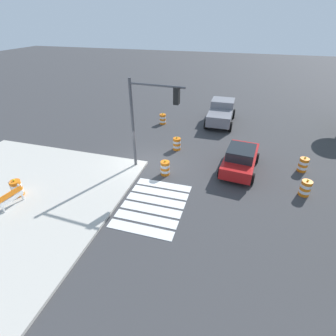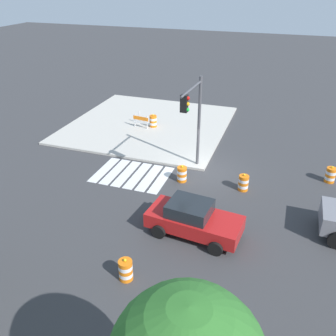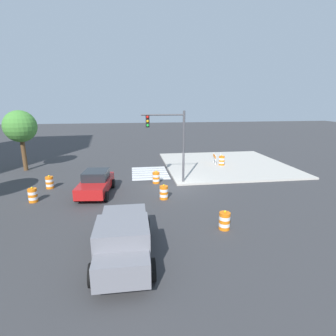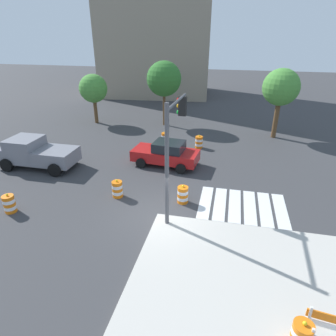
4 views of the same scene
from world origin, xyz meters
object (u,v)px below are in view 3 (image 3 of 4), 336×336
Objects in this scene: pickup_truck at (123,239)px; traffic_barrel_far_curb at (224,221)px; traffic_barrel_crosswalk_end at (156,178)px; construction_barricade at (216,158)px; traffic_barrel_median_far at (164,192)px; street_tree_streetside_far at (20,127)px; traffic_barrel_on_sidewalk at (222,161)px; sports_car at (96,183)px; traffic_light_pole at (169,134)px; traffic_barrel_median_near at (50,182)px; traffic_barrel_near_corner at (33,195)px.

pickup_truck is 5.06× the size of traffic_barrel_far_curb.
pickup_truck reaches higher than traffic_barrel_far_curb.
construction_barricade is (5.28, -6.64, 0.27)m from traffic_barrel_crosswalk_end.
construction_barricade is at bearing -16.40° from traffic_barrel_far_curb.
traffic_barrel_median_far is 15.50m from street_tree_streetside_far.
street_tree_streetside_far reaches higher than traffic_barrel_on_sidewalk.
construction_barricade is (0.80, 0.33, 0.12)m from traffic_barrel_on_sidewalk.
sports_car reaches higher than construction_barricade.
traffic_light_pole is 0.99× the size of street_tree_streetside_far.
street_tree_streetside_far is at bearing 88.78° from construction_barricade.
traffic_barrel_median_far is at bearing -112.47° from traffic_barrel_median_near.
traffic_barrel_on_sidewalk is at bearing -40.38° from traffic_barrel_median_far.
sports_car is 4.79m from traffic_barrel_crosswalk_end.
traffic_barrel_crosswalk_end is 8.28m from traffic_barrel_on_sidewalk.
traffic_barrel_median_near is at bearing -146.93° from street_tree_streetside_far.
traffic_barrel_median_near is 1.00× the size of traffic_barrel_on_sidewalk.
traffic_barrel_far_curb is 0.77× the size of construction_barricade.
traffic_barrel_median_near is (-0.14, 7.99, 0.00)m from traffic_barrel_crosswalk_end.
construction_barricade is at bearing -45.39° from traffic_light_pole.
traffic_barrel_crosswalk_end is 1.00× the size of traffic_barrel_median_far.
sports_car is 9.46m from traffic_barrel_far_curb.
traffic_barrel_median_near is at bearing 88.92° from traffic_light_pole.
traffic_barrel_median_far is 1.00× the size of traffic_barrel_far_curb.
traffic_barrel_on_sidewalk is at bearing -60.80° from sports_car.
street_tree_streetside_far is at bearing 33.07° from traffic_barrel_median_near.
traffic_light_pole reaches higher than traffic_barrel_median_far.
traffic_barrel_on_sidewalk is 0.88m from construction_barricade.
traffic_barrel_crosswalk_end is 3.61m from traffic_light_pole.
traffic_barrel_on_sidewalk is 0.19× the size of traffic_light_pole.
traffic_barrel_median_near is at bearing 110.32° from construction_barricade.
sports_car is at bearing 119.20° from traffic_barrel_on_sidewalk.
traffic_barrel_near_corner is 12.16m from traffic_barrel_far_curb.
traffic_barrel_median_far is 1.00× the size of traffic_barrel_on_sidewalk.
traffic_light_pole is at bearing 12.39° from traffic_barrel_far_curb.
traffic_barrel_median_near is 8.83m from traffic_barrel_median_far.
pickup_truck is 7.11m from traffic_barrel_median_far.
traffic_barrel_crosswalk_end is at bearing -115.72° from street_tree_streetside_far.
traffic_barrel_on_sidewalk is (7.32, -15.22, 0.15)m from traffic_barrel_near_corner.
traffic_barrel_near_corner is 1.00× the size of traffic_barrel_median_far.
traffic_barrel_median_near is 1.00× the size of traffic_barrel_far_curb.
sports_car is at bearing 106.26° from traffic_light_pole.
traffic_barrel_on_sidewalk reaches higher than traffic_barrel_median_near.
construction_barricade is at bearing -91.22° from street_tree_streetside_far.
sports_car is at bearing 122.96° from construction_barricade.
traffic_barrel_near_corner is (7.31, 5.96, -0.52)m from pickup_truck.
traffic_barrel_on_sidewalk is 8.35m from traffic_light_pole.
traffic_barrel_far_curb is at bearing -133.65° from street_tree_streetside_far.
traffic_barrel_near_corner is 1.00× the size of traffic_barrel_on_sidewalk.
traffic_barrel_far_curb is (2.03, -5.00, -0.52)m from pickup_truck.
construction_barricade reaches higher than traffic_barrel_median_near.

